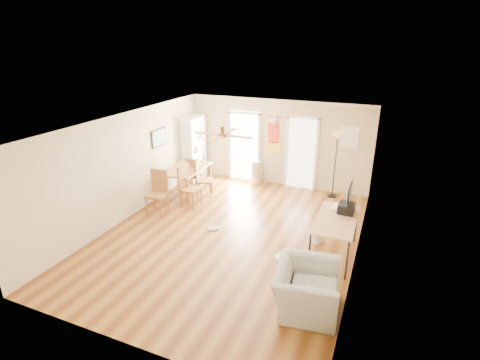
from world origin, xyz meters
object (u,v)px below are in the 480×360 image
at_px(dining_chair_near, 156,193).
at_px(dining_chair_far, 197,174).
at_px(dining_chair_right_a, 204,179).
at_px(torchiere_lamp, 335,165).
at_px(trash_can, 256,173).
at_px(dining_table, 187,180).
at_px(printer, 347,208).
at_px(computer_desk, 334,237).
at_px(wastebasket_a, 318,236).
at_px(wastebasket_b, 281,264).
at_px(armchair, 307,289).
at_px(dining_chair_right_b, 191,187).
at_px(bookshelf, 194,149).

distance_m(dining_chair_near, dining_chair_far, 1.73).
height_order(dining_chair_right_a, dining_chair_far, dining_chair_right_a).
bearing_deg(torchiere_lamp, trash_can, 178.42).
xyz_separation_m(dining_table, printer, (4.60, -1.31, 0.54)).
bearing_deg(computer_desk, dining_chair_near, 176.33).
relative_size(dining_table, wastebasket_a, 5.61).
distance_m(dining_chair_far, computer_desk, 4.76).
relative_size(dining_chair_far, wastebasket_b, 3.09).
distance_m(trash_can, computer_desk, 4.26).
height_order(dining_chair_near, armchair, dining_chair_near).
relative_size(dining_chair_near, dining_chair_far, 1.08).
xyz_separation_m(torchiere_lamp, printer, (0.67, -2.69, 0.00)).
bearing_deg(dining_chair_right_b, dining_chair_near, 141.29).
height_order(trash_can, wastebasket_b, trash_can).
xyz_separation_m(dining_chair_right_b, computer_desk, (3.91, -0.96, -0.14)).
xyz_separation_m(dining_chair_right_b, wastebasket_a, (3.51, -0.56, -0.42)).
relative_size(computer_desk, wastebasket_b, 4.74).
distance_m(dining_table, wastebasket_b, 4.50).
bearing_deg(armchair, dining_chair_far, 40.14).
relative_size(dining_chair_right_b, wastebasket_a, 4.02).
height_order(torchiere_lamp, wastebasket_a, torchiere_lamp).
distance_m(torchiere_lamp, printer, 2.77).
xyz_separation_m(dining_chair_far, printer, (4.45, -1.61, 0.42)).
bearing_deg(printer, dining_chair_far, 162.60).
xyz_separation_m(dining_table, dining_chair_right_a, (0.55, 0.03, 0.13)).
bearing_deg(armchair, dining_chair_near, 57.13).
bearing_deg(dining_chair_near, wastebasket_b, -24.37).
height_order(bookshelf, dining_table, bookshelf).
xyz_separation_m(dining_chair_right_a, dining_chair_right_b, (0.00, -0.77, 0.04)).
xyz_separation_m(dining_table, dining_chair_right_b, (0.55, -0.75, 0.17)).
height_order(dining_chair_right_b, wastebasket_a, dining_chair_right_b).
bearing_deg(dining_chair_right_a, trash_can, -55.62).
xyz_separation_m(dining_chair_right_b, armchair, (3.75, -2.75, -0.18)).
bearing_deg(dining_chair_near, bookshelf, 91.22).
height_order(dining_chair_far, armchair, dining_chair_far).
xyz_separation_m(bookshelf, dining_chair_right_a, (0.93, -1.10, -0.48)).
distance_m(bookshelf, dining_chair_right_a, 1.52).
relative_size(dining_chair_near, wastebasket_a, 3.97).
bearing_deg(dining_chair_near, dining_chair_far, 77.01).
bearing_deg(trash_can, dining_chair_right_b, -115.47).
xyz_separation_m(torchiere_lamp, computer_desk, (0.53, -3.08, -0.52)).
bearing_deg(dining_chair_far, wastebasket_a, 162.34).
relative_size(dining_chair_right_a, dining_chair_near, 0.94).
bearing_deg(armchair, dining_chair_right_b, 46.37).
distance_m(dining_chair_far, wastebasket_b, 4.58).
distance_m(bookshelf, printer, 5.54).
bearing_deg(dining_chair_right_a, dining_chair_near, 137.60).
xyz_separation_m(bookshelf, armchair, (4.68, -4.62, -0.62)).
distance_m(dining_table, trash_can, 2.15).
relative_size(printer, wastebasket_b, 1.14).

